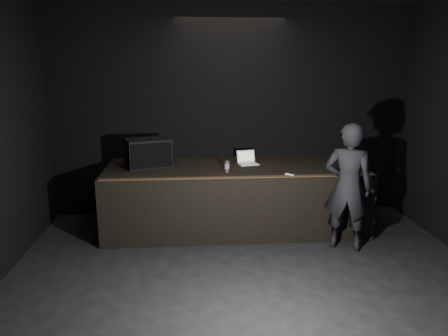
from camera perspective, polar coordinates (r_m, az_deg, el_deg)
ground at (r=4.71m, az=4.83°, el=-19.51°), size 7.00×7.00×0.00m
room_walls at (r=3.99m, az=5.40°, el=5.69°), size 6.10×7.10×3.52m
stage_riser at (r=6.97m, az=1.36°, el=-3.76°), size 4.00×1.50×1.00m
riser_lip at (r=6.15m, az=2.05°, el=-1.20°), size 3.92×0.10×0.01m
stage_monitor at (r=6.86m, az=-9.87°, el=1.96°), size 0.77×0.66×0.44m
cable at (r=7.14m, az=-2.89°, el=0.87°), size 0.86×0.04×0.02m
laptop at (r=7.00m, az=3.06°, el=0.98°), size 0.35×0.32×0.21m
beer_can at (r=6.44m, az=0.39°, el=0.20°), size 0.07×0.07×0.17m
plastic_cup at (r=7.21m, az=3.17°, el=1.31°), size 0.08×0.08×0.10m
wii_remote at (r=6.33m, az=8.56°, el=-0.87°), size 0.11×0.13×0.03m
person at (r=6.30m, az=15.89°, el=-2.39°), size 0.78×0.67×1.80m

